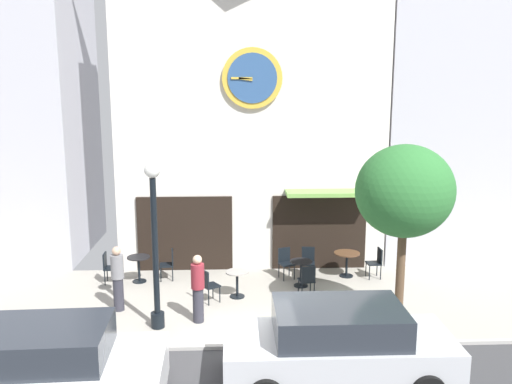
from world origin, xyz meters
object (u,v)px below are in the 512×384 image
at_px(street_lamp, 155,246).
at_px(cafe_chair_near_lamp, 169,262).
at_px(cafe_table_rightmost, 237,280).
at_px(pedestrian_maroon, 198,288).
at_px(street_tree, 405,192).
at_px(parked_car_silver, 338,346).
at_px(cafe_chair_facing_street, 208,283).
at_px(cafe_table_center, 139,265).
at_px(cafe_chair_under_awning, 109,265).
at_px(cafe_table_center_left, 301,269).
at_px(cafe_chair_facing_wall, 307,279).
at_px(pedestrian_grey, 118,278).
at_px(cafe_table_near_door, 347,259).
at_px(cafe_chair_corner, 285,261).
at_px(parked_car_white, 39,370).
at_px(cafe_chair_by_entrance, 308,260).
at_px(cafe_chair_curbside, 376,261).

relative_size(street_lamp, cafe_chair_near_lamp, 4.35).
height_order(cafe_table_rightmost, pedestrian_maroon, pedestrian_maroon).
relative_size(street_tree, parked_car_silver, 1.00).
relative_size(cafe_chair_near_lamp, cafe_chair_facing_street, 1.00).
distance_m(cafe_table_center, cafe_chair_under_awning, 0.85).
distance_m(street_lamp, cafe_table_center_left, 4.71).
relative_size(cafe_chair_facing_wall, cafe_chair_near_lamp, 1.00).
distance_m(street_lamp, cafe_chair_near_lamp, 3.53).
bearing_deg(street_tree, pedestrian_grey, 168.78).
distance_m(cafe_table_center_left, cafe_chair_facing_street, 2.80).
height_order(cafe_table_near_door, cafe_chair_facing_wall, cafe_chair_facing_wall).
relative_size(cafe_table_center, cafe_chair_corner, 0.84).
height_order(cafe_chair_corner, pedestrian_grey, pedestrian_grey).
bearing_deg(cafe_chair_facing_wall, cafe_table_near_door, 48.80).
relative_size(street_lamp, street_tree, 0.91).
bearing_deg(street_tree, cafe_table_center, 152.91).
relative_size(street_tree, cafe_chair_near_lamp, 4.81).
distance_m(cafe_chair_under_awning, parked_car_white, 6.27).
bearing_deg(cafe_chair_corner, pedestrian_maroon, -128.86).
height_order(street_tree, cafe_table_rightmost, street_tree).
relative_size(street_lamp, cafe_table_center, 5.18).
bearing_deg(cafe_chair_facing_street, pedestrian_maroon, -98.87).
height_order(cafe_table_center_left, pedestrian_maroon, pedestrian_maroon).
relative_size(street_tree, cafe_chair_facing_street, 4.81).
bearing_deg(parked_car_silver, cafe_table_center_left, 90.64).
bearing_deg(cafe_chair_facing_wall, cafe_chair_by_entrance, 81.47).
bearing_deg(parked_car_silver, cafe_table_center, 129.69).
bearing_deg(pedestrian_grey, pedestrian_maroon, -20.66).
bearing_deg(cafe_chair_near_lamp, cafe_chair_curbside, -1.03).
height_order(street_lamp, street_tree, street_tree).
xyz_separation_m(cafe_chair_curbside, cafe_chair_under_awning, (-7.80, -0.11, 0.00)).
height_order(street_tree, cafe_chair_under_awning, street_tree).
distance_m(cafe_chair_facing_wall, cafe_chair_near_lamp, 4.14).
xyz_separation_m(cafe_table_center, cafe_chair_under_awning, (-0.85, -0.07, 0.01)).
height_order(street_tree, cafe_chair_facing_wall, street_tree).
xyz_separation_m(parked_car_white, parked_car_silver, (5.33, 0.67, 0.00)).
bearing_deg(street_lamp, street_tree, -3.01).
bearing_deg(cafe_chair_near_lamp, cafe_table_center, -170.09).
relative_size(cafe_table_near_door, cafe_chair_facing_wall, 0.85).
bearing_deg(cafe_table_near_door, pedestrian_maroon, -144.55).
relative_size(cafe_table_rightmost, pedestrian_grey, 0.43).
relative_size(cafe_chair_corner, pedestrian_grey, 0.54).
bearing_deg(cafe_table_center_left, cafe_chair_facing_street, -156.99).
relative_size(cafe_table_center_left, parked_car_white, 0.17).
xyz_separation_m(pedestrian_maroon, parked_car_white, (-2.51, -3.53, -0.10)).
bearing_deg(cafe_chair_near_lamp, parked_car_white, -102.90).
distance_m(cafe_chair_facing_wall, pedestrian_grey, 4.92).
bearing_deg(street_lamp, cafe_chair_by_entrance, 39.23).
height_order(cafe_chair_by_entrance, cafe_chair_curbside, same).
bearing_deg(cafe_chair_corner, cafe_table_center_left, -61.73).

